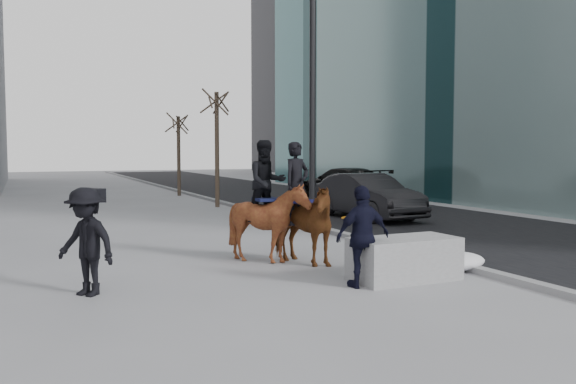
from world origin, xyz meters
name	(u,v)px	position (x,y,z in m)	size (l,w,h in m)	color
ground	(314,276)	(0.00, 0.00, 0.00)	(120.00, 120.00, 0.00)	gray
road	(363,211)	(7.00, 10.00, 0.01)	(8.00, 90.00, 0.01)	black
curb	(266,214)	(3.00, 10.00, 0.06)	(0.25, 90.00, 0.12)	gray
planter	(404,259)	(1.35, -0.97, 0.39)	(1.94, 0.97, 0.77)	#98999B
car_near	(368,196)	(5.86, 7.81, 0.77)	(1.63, 4.67, 1.54)	black
car_far	(343,183)	(9.12, 15.53, 0.75)	(2.11, 5.19, 1.51)	black
tree_near	(217,143)	(2.40, 13.96, 2.61)	(1.20, 1.20, 5.22)	#372B20
tree_far	(179,152)	(2.40, 20.63, 2.25)	(1.20, 1.20, 4.50)	#372E20
mounted_left	(299,219)	(0.26, 1.21, 0.94)	(1.51, 2.14, 2.52)	#4A2D0E
mounted_right	(269,214)	(-0.26, 1.63, 1.03)	(1.40, 1.57, 2.56)	#49170E
feeder	(363,236)	(0.37, -1.16, 0.88)	(1.05, 0.88, 1.75)	black
camera_crew	(86,241)	(-4.03, 0.12, 0.89)	(1.22, 1.29, 1.75)	black
lamppost	(316,54)	(2.60, 5.22, 4.99)	(0.25, 2.32, 9.09)	black
snow_piles	(361,238)	(2.70, 2.88, 0.17)	(1.43, 10.27, 0.36)	white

